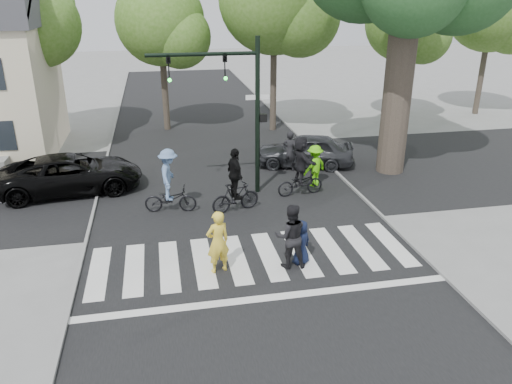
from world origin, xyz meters
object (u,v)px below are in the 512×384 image
at_px(pedestrian_woman, 218,242).
at_px(cyclist_right, 301,169).
at_px(car_suv, 71,174).
at_px(car_grey, 305,150).
at_px(cyclist_left, 170,185).
at_px(pedestrian_adult, 291,236).
at_px(traffic_signal, 235,95).
at_px(pedestrian_child, 301,242).
at_px(cyclist_mid, 235,186).

height_order(pedestrian_woman, cyclist_right, cyclist_right).
height_order(car_suv, car_grey, car_suv).
distance_m(cyclist_left, car_suv, 4.67).
xyz_separation_m(pedestrian_adult, cyclist_right, (1.81, 5.25, 0.09)).
bearing_deg(car_suv, traffic_signal, -109.82).
relative_size(traffic_signal, pedestrian_woman, 3.19).
xyz_separation_m(pedestrian_child, cyclist_mid, (-1.27, 4.10, 0.29)).
bearing_deg(cyclist_left, pedestrian_woman, -75.56).
distance_m(pedestrian_adult, cyclist_right, 5.55).
distance_m(pedestrian_child, car_suv, 10.34).
height_order(pedestrian_woman, pedestrian_child, pedestrian_woman).
xyz_separation_m(cyclist_left, car_suv, (-3.76, 2.75, -0.27)).
xyz_separation_m(cyclist_mid, cyclist_right, (2.74, 1.06, 0.08)).
height_order(pedestrian_child, car_grey, car_grey).
bearing_deg(pedestrian_woman, pedestrian_adult, 159.25).
relative_size(cyclist_left, car_suv, 0.43).
bearing_deg(pedestrian_woman, car_suv, -73.69).
bearing_deg(pedestrian_child, car_grey, -131.59).
xyz_separation_m(pedestrian_child, cyclist_right, (1.47, 5.16, 0.37)).
bearing_deg(traffic_signal, pedestrian_adult, -84.07).
xyz_separation_m(pedestrian_child, car_suv, (-7.34, 7.28, 0.07)).
bearing_deg(cyclist_left, car_grey, 32.54).
distance_m(pedestrian_woman, car_suv, 8.77).
distance_m(cyclist_mid, car_grey, 5.90).
distance_m(cyclist_left, cyclist_mid, 2.35).
bearing_deg(cyclist_left, cyclist_right, 7.11).
relative_size(traffic_signal, pedestrian_adult, 3.09).
bearing_deg(car_suv, car_grey, -89.89).
bearing_deg(cyclist_right, car_grey, 70.64).
bearing_deg(cyclist_right, cyclist_left, -172.89).
bearing_deg(car_suv, cyclist_right, -110.40).
xyz_separation_m(pedestrian_adult, cyclist_left, (-3.24, 4.62, 0.05)).
relative_size(pedestrian_woman, pedestrian_adult, 0.97).
bearing_deg(car_grey, traffic_signal, -36.92).
height_order(pedestrian_woman, car_grey, pedestrian_woman).
xyz_separation_m(pedestrian_adult, car_grey, (2.99, 8.59, -0.23)).
xyz_separation_m(car_suv, car_grey, (9.98, 1.22, -0.01)).
distance_m(pedestrian_woman, cyclist_left, 4.66).
relative_size(traffic_signal, cyclist_left, 2.54).
height_order(cyclist_right, car_suv, cyclist_right).
height_order(pedestrian_adult, cyclist_mid, cyclist_mid).
relative_size(pedestrian_woman, cyclist_mid, 0.79).
bearing_deg(cyclist_right, car_suv, 166.46).
bearing_deg(cyclist_left, car_suv, 143.78).
bearing_deg(cyclist_mid, pedestrian_adult, -77.49).
xyz_separation_m(pedestrian_woman, car_grey, (5.07, 8.48, -0.20)).
xyz_separation_m(pedestrian_adult, car_suv, (-7.00, 7.37, -0.22)).
bearing_deg(pedestrian_adult, cyclist_mid, -71.38).
relative_size(cyclist_mid, car_suv, 0.44).
bearing_deg(traffic_signal, cyclist_left, -153.98).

